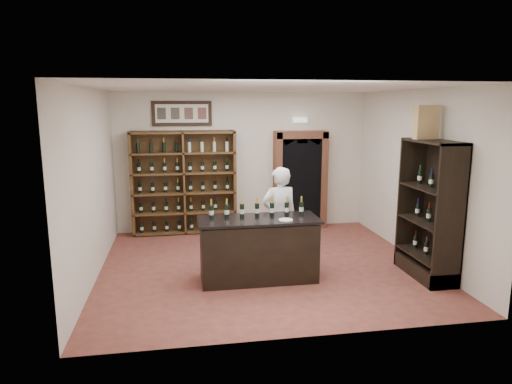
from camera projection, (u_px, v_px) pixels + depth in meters
floor at (264, 266)px, 7.88m from camera, size 5.50×5.50×0.00m
ceiling at (264, 88)px, 7.31m from camera, size 5.50×5.50×0.00m
wall_back at (243, 162)px, 10.01m from camera, size 5.50×0.04×3.00m
wall_left at (92, 185)px, 7.14m from camera, size 0.04×5.00×3.00m
wall_right at (417, 176)px, 8.04m from camera, size 0.04×5.00×3.00m
wine_shelf at (184, 182)px, 9.72m from camera, size 2.20×0.38×2.20m
framed_picture at (182, 113)px, 9.57m from camera, size 1.25×0.04×0.52m
arched_doorway at (300, 178)px, 10.12m from camera, size 1.17×0.35×2.17m
emergency_light at (300, 120)px, 9.97m from camera, size 0.30×0.10×0.10m
tasting_counter at (258, 250)px, 7.17m from camera, size 1.88×0.78×1.00m
counter_bottle_0 at (211, 211)px, 7.07m from camera, size 0.07×0.07×0.30m
counter_bottle_1 at (227, 211)px, 7.10m from camera, size 0.07×0.07×0.30m
counter_bottle_2 at (242, 210)px, 7.14m from camera, size 0.07×0.07×0.30m
counter_bottle_3 at (257, 210)px, 7.18m from camera, size 0.07×0.07×0.30m
counter_bottle_4 at (272, 209)px, 7.22m from camera, size 0.07×0.07×0.30m
counter_bottle_5 at (287, 209)px, 7.26m from camera, size 0.07×0.07×0.30m
counter_bottle_6 at (301, 208)px, 7.30m from camera, size 0.07×0.07×0.30m
side_cabinet at (430, 231)px, 7.28m from camera, size 0.48×1.20×2.20m
shopkeeper at (279, 217)px, 7.78m from camera, size 0.67×0.49×1.71m
plate at (286, 220)px, 6.94m from camera, size 0.22×0.22×0.02m
wine_crate at (426, 122)px, 7.15m from camera, size 0.38×0.16×0.53m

